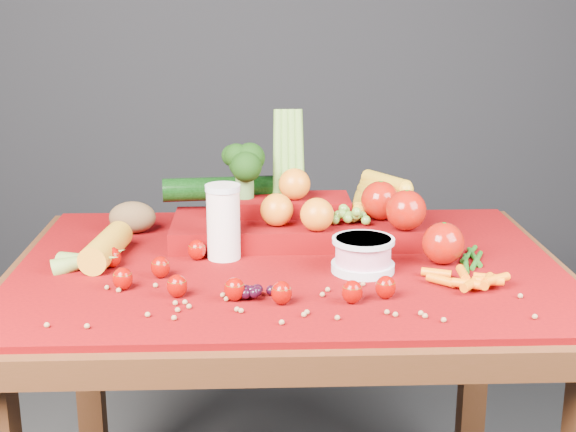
{
  "coord_description": "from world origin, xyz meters",
  "views": [
    {
      "loc": [
        -0.06,
        -1.49,
        1.27
      ],
      "look_at": [
        0.0,
        0.02,
        0.85
      ],
      "focal_mm": 50.0,
      "sensor_mm": 36.0,
      "label": 1
    }
  ],
  "objects_px": {
    "milk_glass": "(223,219)",
    "yogurt_bowl": "(363,254)",
    "table": "(288,312)",
    "produce_mound": "(308,212)"
  },
  "relations": [
    {
      "from": "table",
      "to": "yogurt_bowl",
      "type": "xyz_separation_m",
      "value": [
        0.14,
        -0.06,
        0.14
      ]
    },
    {
      "from": "produce_mound",
      "to": "yogurt_bowl",
      "type": "bearing_deg",
      "value": -66.81
    },
    {
      "from": "table",
      "to": "produce_mound",
      "type": "bearing_deg",
      "value": 72.54
    },
    {
      "from": "table",
      "to": "produce_mound",
      "type": "height_order",
      "value": "produce_mound"
    },
    {
      "from": "yogurt_bowl",
      "to": "produce_mound",
      "type": "height_order",
      "value": "produce_mound"
    },
    {
      "from": "table",
      "to": "yogurt_bowl",
      "type": "distance_m",
      "value": 0.21
    },
    {
      "from": "yogurt_bowl",
      "to": "produce_mound",
      "type": "xyz_separation_m",
      "value": [
        -0.09,
        0.21,
        0.02
      ]
    },
    {
      "from": "milk_glass",
      "to": "yogurt_bowl",
      "type": "bearing_deg",
      "value": -18.44
    },
    {
      "from": "table",
      "to": "milk_glass",
      "type": "xyz_separation_m",
      "value": [
        -0.13,
        0.03,
        0.19
      ]
    },
    {
      "from": "milk_glass",
      "to": "produce_mound",
      "type": "distance_m",
      "value": 0.22
    }
  ]
}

